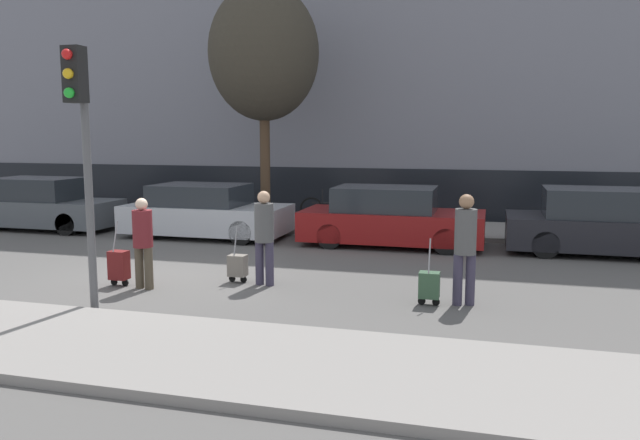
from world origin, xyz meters
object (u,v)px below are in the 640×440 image
at_px(parked_car_3, 605,224).
at_px(pedestrian_center, 264,232).
at_px(parked_car_0, 42,205).
at_px(bare_tree_near_crossing, 264,53).
at_px(parked_car_1, 205,212).
at_px(trolley_center, 238,266).
at_px(trolley_left, 119,265).
at_px(trolley_right, 429,285).
at_px(pedestrian_right, 465,242).
at_px(parked_car_2, 390,218).
at_px(traffic_light, 81,126).
at_px(parked_bicycle, 329,209).
at_px(pedestrian_left, 143,238).

height_order(parked_car_3, pedestrian_center, pedestrian_center).
height_order(parked_car_0, bare_tree_near_crossing, bare_tree_near_crossing).
relative_size(parked_car_1, trolley_center, 4.06).
height_order(trolley_left, pedestrian_center, pedestrian_center).
xyz_separation_m(parked_car_0, bare_tree_near_crossing, (6.07, 1.76, 4.20)).
height_order(pedestrian_center, trolley_right, pedestrian_center).
height_order(trolley_center, pedestrian_right, pedestrian_right).
bearing_deg(trolley_right, trolley_left, -178.03).
xyz_separation_m(parked_car_2, trolley_right, (1.44, -5.11, -0.34)).
bearing_deg(bare_tree_near_crossing, traffic_light, -87.60).
xyz_separation_m(parked_car_2, trolley_left, (-4.01, -5.30, -0.29)).
distance_m(parked_car_0, parked_car_1, 5.05).
bearing_deg(bare_tree_near_crossing, parked_car_1, -120.07).
relative_size(pedestrian_right, parked_bicycle, 1.00).
distance_m(trolley_left, trolley_right, 5.45).
xyz_separation_m(parked_car_0, parked_bicycle, (7.67, 2.71, -0.18)).
bearing_deg(parked_car_1, traffic_light, -78.57).
xyz_separation_m(pedestrian_left, parked_bicycle, (1.22, 8.06, -0.41)).
height_order(trolley_center, trolley_right, trolley_right).
xyz_separation_m(trolley_center, trolley_right, (3.51, -0.61, 0.01)).
bearing_deg(parked_car_0, pedestrian_center, -28.41).
xyz_separation_m(parked_car_1, pedestrian_right, (6.83, -4.92, 0.36)).
relative_size(parked_car_3, pedestrian_left, 2.71).
bearing_deg(parked_car_2, pedestrian_right, -68.35).
distance_m(trolley_left, traffic_light, 2.94).
bearing_deg(trolley_right, parked_car_2, 105.73).
height_order(pedestrian_right, parked_bicycle, pedestrian_right).
xyz_separation_m(parked_car_1, parked_bicycle, (2.63, 2.72, -0.16)).
distance_m(trolley_left, pedestrian_center, 2.65).
distance_m(parked_car_3, bare_tree_near_crossing, 9.73).
xyz_separation_m(parked_car_0, trolley_left, (5.91, -5.27, -0.30)).
height_order(parked_car_2, trolley_right, parked_car_2).
relative_size(trolley_right, parked_bicycle, 0.61).
distance_m(parked_car_1, pedestrian_center, 5.63).
distance_m(parked_car_1, trolley_center, 5.28).
xyz_separation_m(parked_car_2, pedestrian_right, (1.97, -4.95, 0.34)).
bearing_deg(parked_car_2, parked_bicycle, 129.86).
height_order(pedestrian_left, pedestrian_center, pedestrian_center).
xyz_separation_m(parked_car_3, pedestrian_left, (-8.26, -5.53, 0.21)).
xyz_separation_m(parked_car_1, trolley_center, (2.79, -4.46, -0.34)).
distance_m(parked_car_1, parked_car_2, 4.87).
relative_size(trolley_right, bare_tree_near_crossing, 0.16).
relative_size(parked_car_2, trolley_left, 3.71).
relative_size(traffic_light, parked_bicycle, 2.22).
height_order(pedestrian_right, traffic_light, traffic_light).
distance_m(trolley_center, parked_bicycle, 7.19).
xyz_separation_m(pedestrian_right, bare_tree_near_crossing, (-5.81, 6.68, 3.87)).
distance_m(parked_car_2, trolley_right, 5.32).
bearing_deg(parked_car_0, trolley_left, -41.76).
xyz_separation_m(parked_car_0, pedestrian_left, (6.45, -5.34, 0.23)).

